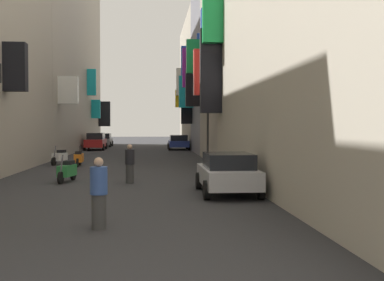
# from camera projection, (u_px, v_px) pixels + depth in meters

# --- Properties ---
(ground_plane) EXTENTS (140.00, 140.00, 0.00)m
(ground_plane) POSITION_uv_depth(u_px,v_px,m) (130.00, 160.00, 32.41)
(ground_plane) COLOR #2D2D30
(building_left_mid_c) EXTENTS (7.40, 29.84, 21.98)m
(building_left_mid_c) POSITION_uv_depth(u_px,v_px,m) (51.00, 33.00, 46.47)
(building_left_mid_c) COLOR #9E9384
(building_left_mid_c) RESTS_ON ground
(building_right_mid_b) EXTENTS (7.39, 6.81, 20.69)m
(building_right_mid_b) POSITION_uv_depth(u_px,v_px,m) (249.00, 6.00, 33.27)
(building_right_mid_b) COLOR #B2A899
(building_right_mid_b) RESTS_ON ground
(building_right_mid_c) EXTENTS (7.24, 8.86, 21.24)m
(building_right_mid_c) POSITION_uv_depth(u_px,v_px,m) (230.00, 26.00, 41.08)
(building_right_mid_c) COLOR gray
(building_right_mid_c) RESTS_ON ground
(building_right_far) EXTENTS (6.94, 17.21, 13.59)m
(building_right_far) POSITION_uv_depth(u_px,v_px,m) (212.00, 85.00, 54.17)
(building_right_far) COLOR #BCB29E
(building_right_far) RESTS_ON ground
(parked_car_silver) EXTENTS (1.86, 3.90, 1.36)m
(parked_car_silver) POSITION_uv_depth(u_px,v_px,m) (228.00, 172.00, 16.32)
(parked_car_silver) COLOR #B7B7BC
(parked_car_silver) RESTS_ON ground
(parked_car_blue) EXTENTS (1.98, 4.19, 1.39)m
(parked_car_blue) POSITION_uv_depth(u_px,v_px,m) (178.00, 142.00, 46.62)
(parked_car_blue) COLOR navy
(parked_car_blue) RESTS_ON ground
(parked_car_grey) EXTENTS (1.86, 4.20, 1.44)m
(parked_car_grey) POSITION_uv_depth(u_px,v_px,m) (103.00, 140.00, 53.48)
(parked_car_grey) COLOR slate
(parked_car_grey) RESTS_ON ground
(parked_car_red) EXTENTS (1.85, 4.36, 1.59)m
(parked_car_red) POSITION_uv_depth(u_px,v_px,m) (96.00, 141.00, 46.34)
(parked_car_red) COLOR #B21E1E
(parked_car_red) RESTS_ON ground
(scooter_white) EXTENTS (0.77, 1.78, 1.13)m
(scooter_white) POSITION_uv_depth(u_px,v_px,m) (60.00, 157.00, 28.62)
(scooter_white) COLOR silver
(scooter_white) RESTS_ON ground
(scooter_orange) EXTENTS (0.49, 1.94, 1.13)m
(scooter_orange) POSITION_uv_depth(u_px,v_px,m) (79.00, 158.00, 27.62)
(scooter_orange) COLOR orange
(scooter_orange) RESTS_ON ground
(scooter_green) EXTENTS (0.64, 1.90, 1.13)m
(scooter_green) POSITION_uv_depth(u_px,v_px,m) (67.00, 171.00, 19.83)
(scooter_green) COLOR #287F3D
(scooter_green) RESTS_ON ground
(pedestrian_crossing) EXTENTS (0.53, 0.53, 1.54)m
(pedestrian_crossing) POSITION_uv_depth(u_px,v_px,m) (130.00, 164.00, 19.39)
(pedestrian_crossing) COLOR #373737
(pedestrian_crossing) RESTS_ON ground
(pedestrian_near_left) EXTENTS (0.47, 0.47, 1.58)m
(pedestrian_near_left) POSITION_uv_depth(u_px,v_px,m) (99.00, 194.00, 10.78)
(pedestrian_near_left) COLOR #3A3A3A
(pedestrian_near_left) RESTS_ON ground
(traffic_light_near_corner) EXTENTS (0.26, 0.34, 3.96)m
(traffic_light_near_corner) POSITION_uv_depth(u_px,v_px,m) (208.00, 118.00, 27.77)
(traffic_light_near_corner) COLOR #2D2D2D
(traffic_light_near_corner) RESTS_ON ground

